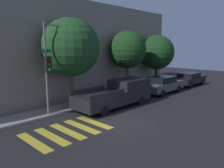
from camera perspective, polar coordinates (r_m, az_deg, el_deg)
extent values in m
plane|color=black|center=(11.96, 0.84, -9.94)|extent=(60.00, 60.00, 0.00)
cube|color=gray|center=(14.87, -10.68, -5.84)|extent=(26.00, 1.70, 0.14)
cube|color=gray|center=(17.98, -19.03, 8.20)|extent=(26.00, 6.00, 7.39)
cube|color=gold|center=(10.21, -19.75, -14.11)|extent=(0.45, 2.60, 0.00)
cube|color=gold|center=(10.57, -15.51, -13.03)|extent=(0.45, 2.60, 0.00)
cube|color=gold|center=(10.99, -11.60, -11.97)|extent=(0.45, 2.60, 0.00)
cube|color=gold|center=(11.45, -8.02, -10.94)|extent=(0.45, 2.60, 0.00)
cube|color=gold|center=(11.96, -4.75, -9.96)|extent=(0.45, 2.60, 0.00)
cylinder|color=slate|center=(12.83, -16.79, 3.32)|extent=(0.12, 0.12, 5.37)
cube|color=black|center=(12.61, -16.40, 4.91)|extent=(0.30, 0.30, 0.90)
cylinder|color=#4C0C0C|center=(12.45, -16.09, 6.12)|extent=(0.18, 0.02, 0.18)
cylinder|color=#593D0A|center=(12.47, -16.03, 4.88)|extent=(0.18, 0.02, 0.18)
cylinder|color=#26E54C|center=(12.50, -15.97, 3.65)|extent=(0.18, 0.02, 0.18)
cube|color=#19662D|center=(12.76, -17.03, 8.27)|extent=(0.70, 0.02, 0.18)
cylinder|color=slate|center=(13.23, -14.08, 14.63)|extent=(1.68, 0.08, 0.08)
sphere|color=#F9E5B2|center=(13.69, -10.99, 14.15)|extent=(0.36, 0.36, 0.36)
cube|color=black|center=(14.60, 0.46, -3.36)|extent=(5.79, 2.00, 0.80)
cube|color=black|center=(15.63, 4.49, 0.18)|extent=(2.61, 1.84, 0.64)
cube|color=black|center=(14.15, -6.17, -1.61)|extent=(2.90, 0.08, 0.28)
cube|color=black|center=(12.87, -1.14, -2.70)|extent=(2.90, 0.08, 0.28)
cylinder|color=black|center=(16.58, 2.46, -3.19)|extent=(0.62, 0.22, 0.62)
cylinder|color=black|center=(15.47, 7.52, -4.22)|extent=(0.62, 0.22, 0.62)
cylinder|color=black|center=(14.17, -7.26, -5.53)|extent=(0.62, 0.22, 0.62)
cylinder|color=black|center=(12.86, -2.13, -7.06)|extent=(0.62, 0.22, 0.62)
cube|color=#4C5156|center=(19.49, 13.11, -0.49)|extent=(4.41, 1.72, 0.65)
cube|color=black|center=(19.31, 13.01, 1.16)|extent=(2.29, 1.51, 0.51)
cylinder|color=black|center=(21.09, 13.21, -0.62)|extent=(0.62, 0.22, 0.62)
cylinder|color=black|center=(20.37, 16.91, -1.15)|extent=(0.62, 0.22, 0.62)
cylinder|color=black|center=(18.83, 8.92, -1.72)|extent=(0.62, 0.22, 0.62)
cylinder|color=black|center=(18.02, 12.92, -2.38)|extent=(0.62, 0.22, 0.62)
cube|color=black|center=(24.10, 19.55, 1.07)|extent=(4.48, 1.73, 0.60)
cube|color=black|center=(23.93, 19.51, 2.28)|extent=(2.33, 1.52, 0.44)
cylinder|color=black|center=(25.71, 19.23, 0.94)|extent=(0.62, 0.22, 0.62)
cylinder|color=black|center=(25.11, 22.43, 0.54)|extent=(0.62, 0.22, 0.62)
cylinder|color=black|center=(23.24, 16.34, 0.20)|extent=(0.62, 0.22, 0.62)
cylinder|color=black|center=(22.58, 19.82, -0.27)|extent=(0.62, 0.22, 0.62)
cylinder|color=brown|center=(14.71, -10.47, -1.13)|extent=(0.29, 0.29, 2.57)
sphere|color=#1E4721|center=(14.45, -10.80, 9.42)|extent=(3.76, 3.76, 3.76)
cylinder|color=brown|center=(18.55, 3.96, 1.30)|extent=(0.30, 0.30, 2.59)
sphere|color=#193D19|center=(18.35, 4.05, 8.93)|extent=(3.12, 3.12, 3.12)
cylinder|color=#42301E|center=(22.16, 11.43, 2.02)|extent=(0.27, 0.27, 2.20)
sphere|color=#193D19|center=(21.97, 11.64, 8.12)|extent=(3.35, 3.35, 3.35)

